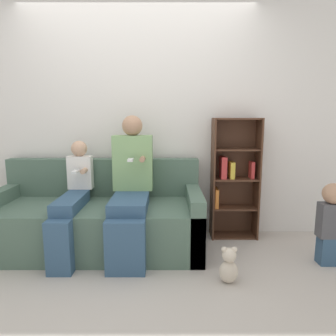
{
  "coord_description": "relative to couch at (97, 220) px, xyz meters",
  "views": [
    {
      "loc": [
        0.33,
        -2.38,
        1.32
      ],
      "look_at": [
        0.35,
        0.58,
        0.82
      ],
      "focal_mm": 32.0,
      "sensor_mm": 36.0,
      "label": 1
    }
  ],
  "objects": [
    {
      "name": "bookshelf",
      "position": [
        1.42,
        0.34,
        0.37
      ],
      "size": [
        0.5,
        0.25,
        1.32
      ],
      "color": "#4C2D1E",
      "rests_on": "ground_plane"
    },
    {
      "name": "teddy_bear",
      "position": [
        1.2,
        -0.66,
        -0.15
      ],
      "size": [
        0.15,
        0.13,
        0.31
      ],
      "color": "beige",
      "rests_on": "ground_plane"
    },
    {
      "name": "child_seated",
      "position": [
        -0.21,
        -0.15,
        0.26
      ],
      "size": [
        0.25,
        0.84,
        1.09
      ],
      "color": "#335170",
      "rests_on": "ground_plane"
    },
    {
      "name": "couch",
      "position": [
        0.0,
        0.0,
        0.0
      ],
      "size": [
        2.07,
        0.86,
        0.88
      ],
      "color": "#4C6656",
      "rests_on": "ground_plane"
    },
    {
      "name": "ground_plane",
      "position": [
        0.37,
        -0.52,
        -0.29
      ],
      "size": [
        14.0,
        14.0,
        0.0
      ],
      "primitive_type": "plane",
      "color": "#BCB2A8"
    },
    {
      "name": "back_wall",
      "position": [
        0.37,
        0.47,
        0.98
      ],
      "size": [
        10.0,
        0.06,
        2.55
      ],
      "color": "silver",
      "rests_on": "ground_plane"
    },
    {
      "name": "adult_seated",
      "position": [
        0.35,
        -0.08,
        0.4
      ],
      "size": [
        0.4,
        0.83,
        1.34
      ],
      "color": "#335170",
      "rests_on": "ground_plane"
    },
    {
      "name": "toddler_standing",
      "position": [
        2.16,
        -0.34,
        0.12
      ],
      "size": [
        0.21,
        0.18,
        0.75
      ],
      "color": "#335170",
      "rests_on": "ground_plane"
    }
  ]
}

